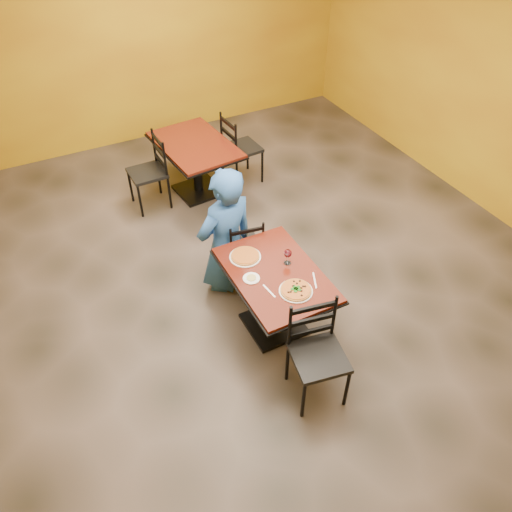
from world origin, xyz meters
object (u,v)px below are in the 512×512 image
table_main (275,287)px  chair_second_right (242,148)px  diner (226,230)px  wine_glass (288,256)px  side_plate (251,278)px  plate_far (245,257)px  table_second (196,156)px  chair_second_left (147,173)px  pizza_main (296,290)px  pizza_far (245,256)px  plate_main (296,291)px  chair_main_near (319,358)px  chair_main_far (243,248)px

table_main → chair_second_right: bearing=70.6°
diner → wine_glass: 0.82m
side_plate → plate_far: bearing=74.5°
chair_second_right → diner: 2.12m
table_main → plate_far: plate_far is taller
plate_far → wine_glass: (0.32, -0.26, 0.08)m
table_second → chair_second_left: bearing=180.0°
pizza_main → wine_glass: bearing=71.7°
table_main → table_second: (0.24, 2.64, 0.00)m
pizza_far → plate_main: bearing=-72.0°
chair_second_left → diner: (0.30, -1.82, 0.25)m
pizza_main → table_main: bearing=98.7°
table_second → plate_far: plate_far is taller
chair_main_near → diner: bearing=103.5°
plate_far → wine_glass: wine_glass is taller
chair_main_near → chair_second_left: size_ratio=1.01×
chair_second_right → pizza_far: (-1.08, -2.30, 0.27)m
table_second → side_plate: size_ratio=8.58×
diner → table_main: bearing=88.4°
chair_second_left → table_main: bearing=8.2°
chair_main_far → chair_second_left: bearing=-66.0°
pizza_far → wine_glass: size_ratio=1.56×
chair_main_far → side_plate: (-0.28, -0.78, 0.33)m
wine_glass → side_plate: bearing=-174.9°
diner → plate_main: diner is taller
wine_glass → chair_main_far: bearing=99.4°
diner → plate_far: (-0.01, -0.49, 0.02)m
chair_main_near → plate_far: (-0.11, 1.20, 0.26)m
table_main → plate_main: 0.36m
chair_second_left → wine_glass: chair_second_left is taller
side_plate → pizza_main: bearing=-49.3°
table_main → chair_second_left: 2.67m
plate_main → wine_glass: 0.40m
plate_main → plate_far: (-0.20, 0.63, 0.00)m
chair_second_left → pizza_far: size_ratio=3.51×
pizza_main → chair_main_near: bearing=-99.1°
chair_main_near → chair_main_far: chair_main_near is taller
side_plate → table_second: bearing=79.5°
pizza_far → chair_main_far: bearing=67.2°
plate_main → plate_far: same height
diner → wine_glass: (0.31, -0.75, 0.10)m
wine_glass → chair_second_left: bearing=103.4°
chair_main_near → pizza_main: size_ratio=3.50×
chair_second_left → wine_glass: bearing=12.0°
chair_main_far → wine_glass: wine_glass is taller
chair_main_far → pizza_main: chair_main_far is taller
chair_second_left → pizza_far: chair_second_left is taller
chair_main_far → chair_second_left: 1.89m
chair_main_far → pizza_main: (0.00, -1.11, 0.34)m
chair_second_right → plate_far: chair_second_right is taller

